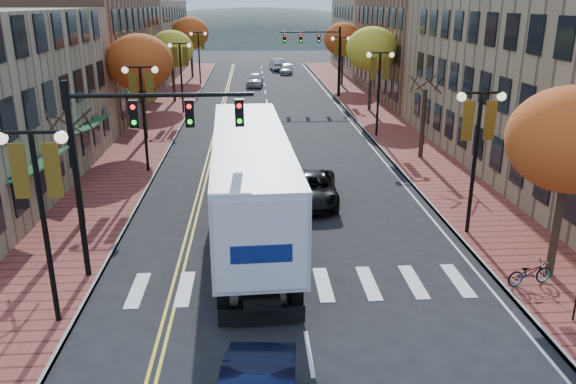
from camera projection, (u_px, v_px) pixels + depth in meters
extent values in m
plane|color=black|center=(303.00, 316.00, 17.64)|extent=(200.00, 200.00, 0.00)
cube|color=brown|center=(164.00, 116.00, 47.77)|extent=(4.00, 85.00, 0.15)
cube|color=brown|center=(372.00, 114.00, 48.86)|extent=(4.00, 85.00, 0.15)
cube|color=brown|center=(72.00, 48.00, 48.84)|extent=(12.00, 24.00, 11.00)
cube|color=#9E8966|center=(131.00, 39.00, 72.70)|extent=(12.00, 26.00, 9.50)
cube|color=brown|center=(448.00, 47.00, 56.83)|extent=(15.00, 24.00, 10.00)
cube|color=#9E8966|center=(395.00, 31.00, 77.45)|extent=(15.00, 20.00, 11.00)
cylinder|color=#382619|center=(77.00, 177.00, 23.93)|extent=(0.28, 0.28, 4.20)
cylinder|color=#382619|center=(143.00, 104.00, 38.93)|extent=(0.28, 0.28, 4.90)
ellipsoid|color=#DB5319|center=(140.00, 62.00, 38.01)|extent=(4.48, 4.48, 3.81)
cylinder|color=#382619|center=(173.00, 77.00, 54.10)|extent=(0.28, 0.28, 4.55)
ellipsoid|color=gold|center=(172.00, 49.00, 53.25)|extent=(4.16, 4.16, 3.54)
cylinder|color=#382619|center=(192.00, 57.00, 71.02)|extent=(0.28, 0.28, 5.04)
ellipsoid|color=#DB5319|center=(190.00, 33.00, 70.07)|extent=(4.61, 4.61, 3.92)
cylinder|color=#382619|center=(559.00, 214.00, 19.30)|extent=(0.28, 0.28, 4.55)
ellipsoid|color=#DB5319|center=(571.00, 139.00, 18.44)|extent=(4.16, 4.16, 3.54)
cylinder|color=#382619|center=(423.00, 124.00, 34.47)|extent=(0.28, 0.28, 4.20)
cylinder|color=#382619|center=(370.00, 82.00, 49.47)|extent=(0.28, 0.28, 4.90)
ellipsoid|color=gold|center=(372.00, 49.00, 48.54)|extent=(4.48, 4.48, 3.81)
cylinder|color=#382619|center=(342.00, 64.00, 64.60)|extent=(0.28, 0.28, 4.76)
ellipsoid|color=#DB5319|center=(343.00, 39.00, 63.71)|extent=(4.35, 4.35, 3.70)
cylinder|color=black|center=(46.00, 234.00, 16.22)|extent=(0.16, 0.16, 6.00)
cylinder|color=black|center=(30.00, 132.00, 15.25)|extent=(1.60, 0.10, 0.10)
sphere|color=#FFF2CC|center=(1.00, 138.00, 15.25)|extent=(0.36, 0.36, 0.36)
sphere|color=#FFF2CC|center=(61.00, 137.00, 15.35)|extent=(0.36, 0.36, 0.36)
cube|color=#A87A16|center=(20.00, 171.00, 15.58)|extent=(0.45, 0.03, 1.60)
cube|color=#A87A16|center=(53.00, 171.00, 15.63)|extent=(0.45, 0.03, 1.60)
cylinder|color=black|center=(144.00, 122.00, 31.33)|extent=(0.16, 0.16, 6.00)
cylinder|color=black|center=(140.00, 67.00, 30.37)|extent=(1.60, 0.10, 0.10)
sphere|color=#FFF2CC|center=(125.00, 70.00, 30.37)|extent=(0.36, 0.36, 0.36)
sphere|color=#FFF2CC|center=(155.00, 70.00, 30.46)|extent=(0.36, 0.36, 0.36)
cube|color=#A87A16|center=(133.00, 88.00, 30.69)|extent=(0.45, 0.03, 1.60)
cube|color=#A87A16|center=(150.00, 87.00, 30.75)|extent=(0.45, 0.03, 1.60)
cylinder|color=black|center=(181.00, 79.00, 48.34)|extent=(0.16, 0.16, 6.00)
cylinder|color=black|center=(179.00, 43.00, 47.37)|extent=(1.60, 0.10, 0.10)
sphere|color=#FFF2CC|center=(170.00, 45.00, 47.37)|extent=(0.36, 0.36, 0.36)
sphere|color=#FFF2CC|center=(189.00, 45.00, 47.47)|extent=(0.36, 0.36, 0.36)
cube|color=#A87A16|center=(175.00, 57.00, 47.70)|extent=(0.45, 0.03, 1.60)
cube|color=#A87A16|center=(185.00, 57.00, 47.75)|extent=(0.45, 0.03, 1.60)
cylinder|color=black|center=(199.00, 59.00, 65.34)|extent=(0.16, 0.16, 6.00)
cylinder|color=black|center=(198.00, 32.00, 64.37)|extent=(1.60, 0.10, 0.10)
sphere|color=#FFF2CC|center=(191.00, 34.00, 64.37)|extent=(0.36, 0.36, 0.36)
sphere|color=#FFF2CC|center=(205.00, 34.00, 64.47)|extent=(0.36, 0.36, 0.36)
cube|color=#A87A16|center=(195.00, 42.00, 64.70)|extent=(0.45, 0.03, 1.60)
cube|color=#A87A16|center=(202.00, 42.00, 64.75)|extent=(0.45, 0.03, 1.60)
cylinder|color=black|center=(474.00, 167.00, 22.80)|extent=(0.16, 0.16, 6.00)
cylinder|color=black|center=(482.00, 93.00, 21.83)|extent=(1.60, 0.10, 0.10)
sphere|color=#FFF2CC|center=(462.00, 97.00, 21.83)|extent=(0.36, 0.36, 0.36)
sphere|color=#FFF2CC|center=(502.00, 96.00, 21.93)|extent=(0.36, 0.36, 0.36)
cube|color=#A87A16|center=(468.00, 121.00, 22.16)|extent=(0.45, 0.03, 1.60)
cube|color=#A87A16|center=(490.00, 121.00, 22.21)|extent=(0.45, 0.03, 1.60)
cylinder|color=black|center=(378.00, 96.00, 39.80)|extent=(0.16, 0.16, 6.00)
cylinder|color=black|center=(381.00, 53.00, 38.83)|extent=(1.60, 0.10, 0.10)
sphere|color=#FFF2CC|center=(369.00, 55.00, 38.83)|extent=(0.36, 0.36, 0.36)
sphere|color=#FFF2CC|center=(392.00, 55.00, 38.93)|extent=(0.36, 0.36, 0.36)
cube|color=#A87A16|center=(373.00, 69.00, 39.16)|extent=(0.45, 0.03, 1.60)
cube|color=#A87A16|center=(386.00, 69.00, 39.21)|extent=(0.45, 0.03, 1.60)
cylinder|color=black|center=(340.00, 68.00, 56.80)|extent=(0.16, 0.16, 6.00)
cylinder|color=black|center=(341.00, 37.00, 55.84)|extent=(1.60, 0.10, 0.10)
sphere|color=#FFF2CC|center=(333.00, 39.00, 55.84)|extent=(0.36, 0.36, 0.36)
sphere|color=#FFF2CC|center=(349.00, 39.00, 55.93)|extent=(0.36, 0.36, 0.36)
cube|color=#A87A16|center=(336.00, 48.00, 56.16)|extent=(0.45, 0.03, 1.60)
cube|color=#A87A16|center=(345.00, 48.00, 56.22)|extent=(0.45, 0.03, 1.60)
cylinder|color=black|center=(77.00, 185.00, 18.90)|extent=(0.20, 0.20, 7.00)
cylinder|color=black|center=(161.00, 95.00, 18.11)|extent=(6.00, 0.14, 0.14)
cube|color=black|center=(134.00, 114.00, 18.25)|extent=(0.30, 0.25, 0.90)
sphere|color=#FF0C0C|center=(133.00, 107.00, 18.04)|extent=(0.16, 0.16, 0.16)
cube|color=black|center=(190.00, 113.00, 18.36)|extent=(0.30, 0.25, 0.90)
sphere|color=#FF0C0C|center=(189.00, 107.00, 18.15)|extent=(0.16, 0.16, 0.16)
cube|color=black|center=(239.00, 113.00, 18.46)|extent=(0.30, 0.25, 0.90)
sphere|color=#FF0C0C|center=(239.00, 106.00, 18.25)|extent=(0.16, 0.16, 0.16)
cylinder|color=black|center=(339.00, 63.00, 56.64)|extent=(0.20, 0.20, 7.00)
cylinder|color=black|center=(310.00, 32.00, 55.49)|extent=(6.00, 0.14, 0.14)
cube|color=black|center=(319.00, 38.00, 55.73)|extent=(0.30, 0.25, 0.90)
sphere|color=#FF0C0C|center=(319.00, 36.00, 55.52)|extent=(0.16, 0.16, 0.16)
cube|color=black|center=(301.00, 38.00, 55.63)|extent=(0.30, 0.25, 0.90)
sphere|color=#FF0C0C|center=(301.00, 36.00, 55.41)|extent=(0.16, 0.16, 0.16)
cube|color=black|center=(285.00, 38.00, 55.53)|extent=(0.30, 0.25, 0.90)
sphere|color=#FF0C0C|center=(285.00, 36.00, 55.31)|extent=(0.16, 0.16, 0.16)
cube|color=black|center=(252.00, 217.00, 23.13)|extent=(1.67, 14.32, 0.38)
cube|color=silver|center=(251.00, 173.00, 22.51)|extent=(3.43, 14.39, 3.08)
cube|color=black|center=(245.00, 145.00, 31.12)|extent=(2.88, 3.40, 2.75)
cylinder|color=black|center=(223.00, 295.00, 17.76)|extent=(0.43, 1.11, 1.10)
cylinder|color=black|center=(296.00, 292.00, 17.98)|extent=(0.43, 1.11, 1.10)
cylinder|color=black|center=(223.00, 276.00, 19.00)|extent=(0.43, 1.11, 1.10)
cylinder|color=black|center=(291.00, 273.00, 19.23)|extent=(0.43, 1.11, 1.10)
cylinder|color=black|center=(224.00, 174.00, 30.17)|extent=(0.43, 1.11, 1.10)
cylinder|color=black|center=(267.00, 173.00, 30.40)|extent=(0.43, 1.11, 1.10)
cylinder|color=black|center=(225.00, 162.00, 32.45)|extent=(0.43, 1.11, 1.10)
cylinder|color=black|center=(264.00, 161.00, 32.67)|extent=(0.43, 1.11, 1.10)
imported|color=black|center=(313.00, 189.00, 27.39)|extent=(2.71, 5.23, 1.41)
imported|color=silver|center=(255.00, 80.00, 65.01)|extent=(2.22, 4.68, 1.55)
imported|color=#95969C|center=(286.00, 69.00, 76.15)|extent=(2.05, 4.28, 1.20)
imported|color=#B0B0B8|center=(278.00, 64.00, 80.26)|extent=(2.33, 5.14, 1.64)
imported|color=gray|center=(530.00, 273.00, 19.15)|extent=(1.77, 0.93, 0.89)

